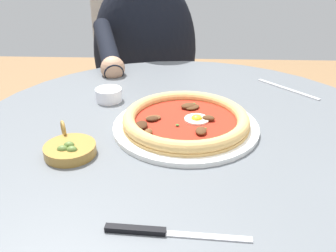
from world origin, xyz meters
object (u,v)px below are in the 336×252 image
object	(u,v)px
fork_utensil	(287,89)
cafe_chair_diner	(143,86)
steak_knife	(156,232)
ramekin_capers	(109,94)
olive_pan	(70,149)
diner_person	(147,100)
pizza_on_plate	(185,121)
dining_table	(184,196)

from	to	relation	value
fork_utensil	cafe_chair_diner	size ratio (longest dim) A/B	0.16
steak_knife	ramekin_capers	distance (m)	0.47
ramekin_capers	olive_pan	world-z (taller)	olive_pan
fork_utensil	diner_person	size ratio (longest dim) A/B	0.12
steak_knife	olive_pan	bearing A→B (deg)	-48.84
steak_knife	diner_person	xyz separation A→B (m)	(0.11, -0.96, -0.22)
cafe_chair_diner	pizza_on_plate	bearing A→B (deg)	102.68
steak_knife	fork_utensil	world-z (taller)	steak_knife
steak_knife	fork_utensil	bearing A→B (deg)	-119.61
steak_knife	olive_pan	xyz separation A→B (m)	(0.17, -0.20, 0.01)
dining_table	olive_pan	bearing A→B (deg)	27.63
dining_table	pizza_on_plate	world-z (taller)	pizza_on_plate
pizza_on_plate	cafe_chair_diner	distance (m)	0.85
pizza_on_plate	cafe_chair_diner	xyz separation A→B (m)	(0.18, -0.80, -0.23)
pizza_on_plate	ramekin_capers	distance (m)	0.23
dining_table	cafe_chair_diner	xyz separation A→B (m)	(0.18, -0.80, -0.04)
ramekin_capers	olive_pan	size ratio (longest dim) A/B	0.56
olive_pan	diner_person	xyz separation A→B (m)	(-0.06, -0.77, -0.23)
diner_person	cafe_chair_diner	xyz separation A→B (m)	(0.03, -0.14, 0.00)
ramekin_capers	cafe_chair_diner	bearing A→B (deg)	-90.52
diner_person	fork_utensil	bearing A→B (deg)	134.55
dining_table	diner_person	world-z (taller)	diner_person
dining_table	fork_utensil	size ratio (longest dim) A/B	6.50
dining_table	olive_pan	size ratio (longest dim) A/B	8.27
diner_person	cafe_chair_diner	distance (m)	0.15
dining_table	olive_pan	world-z (taller)	olive_pan
steak_knife	diner_person	distance (m)	0.99
steak_knife	cafe_chair_diner	bearing A→B (deg)	-82.75
olive_pan	fork_utensil	distance (m)	0.59
pizza_on_plate	ramekin_capers	world-z (taller)	pizza_on_plate
dining_table	olive_pan	xyz separation A→B (m)	(0.21, 0.11, 0.19)
dining_table	ramekin_capers	world-z (taller)	ramekin_capers
ramekin_capers	diner_person	bearing A→B (deg)	-94.12
pizza_on_plate	olive_pan	distance (m)	0.24
fork_utensil	olive_pan	bearing A→B (deg)	35.58
steak_knife	fork_utensil	distance (m)	0.62
olive_pan	cafe_chair_diner	distance (m)	0.94
fork_utensil	cafe_chair_diner	world-z (taller)	cafe_chair_diner
dining_table	pizza_on_plate	size ratio (longest dim) A/B	3.12
pizza_on_plate	steak_knife	world-z (taller)	pizza_on_plate
pizza_on_plate	olive_pan	size ratio (longest dim) A/B	2.65
fork_utensil	steak_knife	bearing A→B (deg)	60.39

